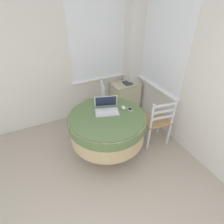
{
  "coord_description": "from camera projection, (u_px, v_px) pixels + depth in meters",
  "views": [
    {
      "loc": [
        0.11,
        -0.13,
        2.24
      ],
      "look_at": [
        1.08,
        1.9,
        0.69
      ],
      "focal_mm": 28.0,
      "sensor_mm": 36.0,
      "label": 1
    }
  ],
  "objects": [
    {
      "name": "corner_room_shell",
      "position": [
        123.0,
        74.0,
        2.49
      ],
      "size": [
        4.43,
        4.89,
        2.55
      ],
      "color": "silver",
      "rests_on": "ground_plane"
    },
    {
      "name": "computer_mouse",
      "position": [
        124.0,
        108.0,
        2.65
      ],
      "size": [
        0.06,
        0.09,
        0.05
      ],
      "color": "white",
      "rests_on": "round_dining_table"
    },
    {
      "name": "corner_cabinet",
      "position": [
        125.0,
        96.0,
        3.88
      ],
      "size": [
        0.6,
        0.41,
        0.65
      ],
      "color": "beige",
      "rests_on": "ground_plane"
    },
    {
      "name": "round_dining_table",
      "position": [
        107.0,
        125.0,
        2.63
      ],
      "size": [
        1.15,
        1.15,
        0.77
      ],
      "color": "#4C3D2D",
      "rests_on": "ground_plane"
    },
    {
      "name": "laptop",
      "position": [
        107.0,
        108.0,
        2.59
      ],
      "size": [
        0.41,
        0.36,
        0.22
      ],
      "color": "silver",
      "rests_on": "round_dining_table"
    },
    {
      "name": "dining_chair_near_right_window",
      "position": [
        157.0,
        121.0,
        2.93
      ],
      "size": [
        0.49,
        0.44,
        0.9
      ],
      "color": "#A87F51",
      "rests_on": "ground_plane"
    },
    {
      "name": "book_on_cabinet",
      "position": [
        127.0,
        83.0,
        3.67
      ],
      "size": [
        0.16,
        0.2,
        0.02
      ],
      "color": "#3F3F44",
      "rests_on": "corner_cabinet"
    },
    {
      "name": "cell_phone",
      "position": [
        130.0,
        109.0,
        2.65
      ],
      "size": [
        0.07,
        0.11,
        0.01
      ],
      "color": "#B2B7BC",
      "rests_on": "round_dining_table"
    },
    {
      "name": "dining_chair_near_back_window",
      "position": [
        97.0,
        104.0,
        3.39
      ],
      "size": [
        0.49,
        0.53,
        0.9
      ],
      "color": "#A87F51",
      "rests_on": "ground_plane"
    }
  ]
}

